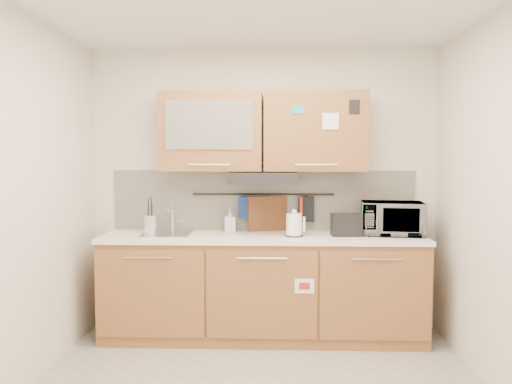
{
  "coord_description": "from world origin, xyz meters",
  "views": [
    {
      "loc": [
        0.09,
        -3.15,
        1.61
      ],
      "look_at": [
        -0.05,
        1.05,
        1.31
      ],
      "focal_mm": 35.0,
      "sensor_mm": 36.0,
      "label": 1
    }
  ],
  "objects": [
    {
      "name": "backsplash",
      "position": [
        0.0,
        1.49,
        1.2
      ],
      "size": [
        2.8,
        0.02,
        0.56
      ],
      "primitive_type": "cube",
      "color": "silver",
      "rests_on": "countertop"
    },
    {
      "name": "pot_holder",
      "position": [
        0.4,
        1.44,
        1.16
      ],
      "size": [
        0.14,
        0.04,
        0.17
      ],
      "primitive_type": "cube",
      "rotation": [
        0.0,
        0.0,
        0.18
      ],
      "color": "red",
      "rests_on": "utensil_rail"
    },
    {
      "name": "soap_bottle",
      "position": [
        -0.3,
        1.35,
        1.03
      ],
      "size": [
        0.11,
        0.11,
        0.21
      ],
      "primitive_type": "imported",
      "rotation": [
        0.0,
        0.0,
        0.14
      ],
      "color": "#999999",
      "rests_on": "countertop"
    },
    {
      "name": "sink",
      "position": [
        -0.85,
        1.21,
        0.92
      ],
      "size": [
        0.42,
        0.4,
        0.26
      ],
      "color": "silver",
      "rests_on": "countertop"
    },
    {
      "name": "toaster",
      "position": [
        0.73,
        1.17,
        1.02
      ],
      "size": [
        0.26,
        0.17,
        0.19
      ],
      "rotation": [
        0.0,
        0.0,
        0.06
      ],
      "color": "black",
      "rests_on": "countertop"
    },
    {
      "name": "oven_mitt",
      "position": [
        -0.17,
        1.44,
        1.14
      ],
      "size": [
        0.13,
        0.07,
        0.2
      ],
      "primitive_type": "cube",
      "rotation": [
        0.0,
        0.0,
        -0.33
      ],
      "color": "navy",
      "rests_on": "utensil_rail"
    },
    {
      "name": "microwave",
      "position": [
        1.14,
        1.25,
        1.07
      ],
      "size": [
        0.56,
        0.41,
        0.29
      ],
      "primitive_type": "imported",
      "rotation": [
        0.0,
        0.0,
        -0.12
      ],
      "color": "#999999",
      "rests_on": "countertop"
    },
    {
      "name": "wall_back",
      "position": [
        0.0,
        1.5,
        1.3
      ],
      "size": [
        3.2,
        0.0,
        3.2
      ],
      "primitive_type": "plane",
      "rotation": [
        1.57,
        0.0,
        0.0
      ],
      "color": "silver",
      "rests_on": "ground"
    },
    {
      "name": "base_cabinet",
      "position": [
        0.0,
        1.19,
        0.41
      ],
      "size": [
        2.8,
        0.64,
        0.88
      ],
      "color": "#A9713C",
      "rests_on": "floor"
    },
    {
      "name": "countertop",
      "position": [
        0.0,
        1.19,
        0.9
      ],
      "size": [
        2.82,
        0.62,
        0.04
      ],
      "primitive_type": "cube",
      "color": "white",
      "rests_on": "base_cabinet"
    },
    {
      "name": "utensil_rail",
      "position": [
        0.0,
        1.45,
        1.26
      ],
      "size": [
        1.3,
        0.02,
        0.02
      ],
      "primitive_type": "cylinder",
      "rotation": [
        0.0,
        1.57,
        0.0
      ],
      "color": "black",
      "rests_on": "backsplash"
    },
    {
      "name": "range_hood",
      "position": [
        0.0,
        1.25,
        1.42
      ],
      "size": [
        0.6,
        0.46,
        0.1
      ],
      "primitive_type": "cube",
      "color": "black",
      "rests_on": "upper_cabinets"
    },
    {
      "name": "upper_cabinets",
      "position": [
        -0.0,
        1.32,
        1.83
      ],
      "size": [
        1.82,
        0.37,
        0.7
      ],
      "color": "#A9713C",
      "rests_on": "wall_back"
    },
    {
      "name": "dark_pouch",
      "position": [
        0.4,
        1.44,
        1.12
      ],
      "size": [
        0.15,
        0.06,
        0.23
      ],
      "primitive_type": "cube",
      "rotation": [
        0.0,
        0.0,
        -0.1
      ],
      "color": "black",
      "rests_on": "utensil_rail"
    },
    {
      "name": "wall_left",
      "position": [
        -1.6,
        0.0,
        1.3
      ],
      "size": [
        0.0,
        3.0,
        3.0
      ],
      "primitive_type": "plane",
      "rotation": [
        1.57,
        0.0,
        1.57
      ],
      "color": "silver",
      "rests_on": "ground"
    },
    {
      "name": "utensil_crock",
      "position": [
        -1.0,
        1.25,
        1.01
      ],
      "size": [
        0.14,
        0.14,
        0.33
      ],
      "rotation": [
        0.0,
        0.0,
        0.04
      ],
      "color": "silver",
      "rests_on": "countertop"
    },
    {
      "name": "kettle",
      "position": [
        0.27,
        1.13,
        1.01
      ],
      "size": [
        0.17,
        0.15,
        0.24
      ],
      "rotation": [
        0.0,
        0.0,
        0.03
      ],
      "color": "white",
      "rests_on": "countertop"
    },
    {
      "name": "cutting_board",
      "position": [
        0.04,
        1.44,
        1.01
      ],
      "size": [
        0.36,
        0.13,
        0.46
      ],
      "primitive_type": "cube",
      "rotation": [
        0.0,
        0.0,
        0.29
      ],
      "color": "brown",
      "rests_on": "utensil_rail"
    }
  ]
}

